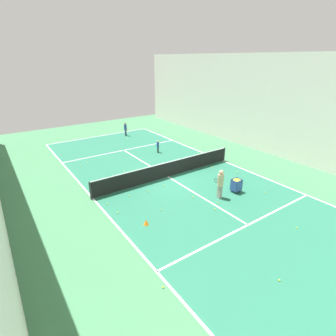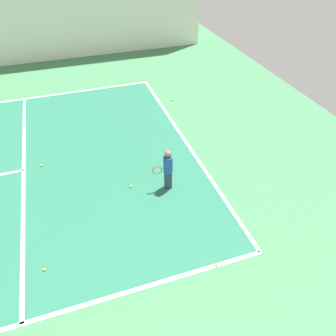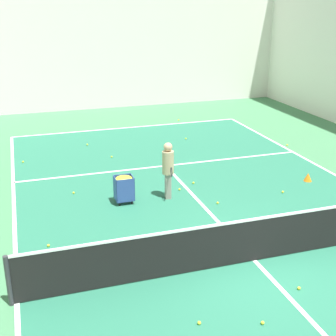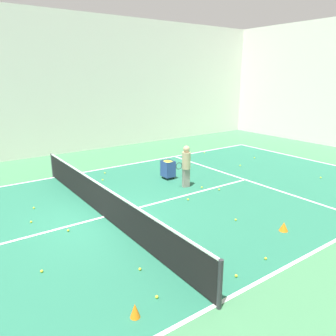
# 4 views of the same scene
# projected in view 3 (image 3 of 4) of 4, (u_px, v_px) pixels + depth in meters

# --- Properties ---
(ground_plane) EXTENTS (37.07, 37.07, 0.00)m
(ground_plane) POSITION_uv_depth(u_px,v_px,m) (254.00, 261.00, 10.66)
(ground_plane) COLOR #3D754C
(court_playing_area) EXTENTS (10.38, 24.38, 0.00)m
(court_playing_area) POSITION_uv_depth(u_px,v_px,m) (254.00, 261.00, 10.66)
(court_playing_area) COLOR #23664C
(court_playing_area) RESTS_ON ground
(line_baseline_far) EXTENTS (10.38, 0.10, 0.00)m
(line_baseline_far) POSITION_uv_depth(u_px,v_px,m) (130.00, 127.00, 21.55)
(line_baseline_far) COLOR white
(line_baseline_far) RESTS_ON ground
(line_sideline_left) EXTENTS (0.10, 24.38, 0.00)m
(line_sideline_left) POSITION_uv_depth(u_px,v_px,m) (17.00, 303.00, 9.16)
(line_sideline_left) COLOR white
(line_sideline_left) RESTS_ON ground
(line_service_far) EXTENTS (10.38, 0.10, 0.00)m
(line_service_far) POSITION_uv_depth(u_px,v_px,m) (166.00, 166.00, 16.65)
(line_service_far) COLOR white
(line_service_far) RESTS_ON ground
(line_centre_service) EXTENTS (0.10, 13.41, 0.00)m
(line_centre_service) POSITION_uv_depth(u_px,v_px,m) (254.00, 260.00, 10.66)
(line_centre_service) COLOR white
(line_centre_service) RESTS_ON ground
(hall_enclosure_far) EXTENTS (19.07, 0.15, 7.78)m
(hall_enclosure_far) POSITION_uv_depth(u_px,v_px,m) (107.00, 34.00, 24.17)
(hall_enclosure_far) COLOR silver
(hall_enclosure_far) RESTS_ON ground
(tennis_net) EXTENTS (10.68, 0.10, 1.08)m
(tennis_net) POSITION_uv_depth(u_px,v_px,m) (256.00, 239.00, 10.47)
(tennis_net) COLOR #2D2D33
(tennis_net) RESTS_ON ground
(coach_at_net) EXTENTS (0.40, 0.70, 1.72)m
(coach_at_net) POSITION_uv_depth(u_px,v_px,m) (168.00, 167.00, 13.67)
(coach_at_net) COLOR gray
(coach_at_net) RESTS_ON ground
(ball_cart) EXTENTS (0.54, 0.47, 0.83)m
(ball_cart) POSITION_uv_depth(u_px,v_px,m) (124.00, 184.00, 13.47)
(ball_cart) COLOR #2D478C
(ball_cart) RESTS_ON ground
(training_cone_0) EXTENTS (0.27, 0.27, 0.27)m
(training_cone_0) POSITION_uv_depth(u_px,v_px,m) (308.00, 177.00, 15.23)
(training_cone_0) COLOR orange
(training_cone_0) RESTS_ON ground
(tennis_ball_0) EXTENTS (0.07, 0.07, 0.07)m
(tennis_ball_0) POSITION_uv_depth(u_px,v_px,m) (90.00, 250.00, 11.03)
(tennis_ball_0) COLOR yellow
(tennis_ball_0) RESTS_ON ground
(tennis_ball_2) EXTENTS (0.07, 0.07, 0.07)m
(tennis_ball_2) POSITION_uv_depth(u_px,v_px,m) (23.00, 162.00, 16.96)
(tennis_ball_2) COLOR yellow
(tennis_ball_2) RESTS_ON ground
(tennis_ball_3) EXTENTS (0.07, 0.07, 0.07)m
(tennis_ball_3) POSITION_uv_depth(u_px,v_px,m) (48.00, 245.00, 11.24)
(tennis_ball_3) COLOR yellow
(tennis_ball_3) RESTS_ON ground
(tennis_ball_6) EXTENTS (0.07, 0.07, 0.07)m
(tennis_ball_6) POSITION_uv_depth(u_px,v_px,m) (193.00, 183.00, 15.03)
(tennis_ball_6) COLOR yellow
(tennis_ball_6) RESTS_ON ground
(tennis_ball_12) EXTENTS (0.07, 0.07, 0.07)m
(tennis_ball_12) POSITION_uv_depth(u_px,v_px,m) (287.00, 145.00, 18.88)
(tennis_ball_12) COLOR yellow
(tennis_ball_12) RESTS_ON ground
(tennis_ball_14) EXTENTS (0.07, 0.07, 0.07)m
(tennis_ball_14) POSITION_uv_depth(u_px,v_px,m) (283.00, 192.00, 14.33)
(tennis_ball_14) COLOR yellow
(tennis_ball_14) RESTS_ON ground
(tennis_ball_17) EXTENTS (0.07, 0.07, 0.07)m
(tennis_ball_17) POSITION_uv_depth(u_px,v_px,m) (263.00, 323.00, 8.57)
(tennis_ball_17) COLOR yellow
(tennis_ball_17) RESTS_ON ground
(tennis_ball_18) EXTENTS (0.07, 0.07, 0.07)m
(tennis_ball_18) POSITION_uv_depth(u_px,v_px,m) (310.00, 224.00, 12.27)
(tennis_ball_18) COLOR yellow
(tennis_ball_18) RESTS_ON ground
(tennis_ball_20) EXTENTS (0.07, 0.07, 0.07)m
(tennis_ball_20) POSITION_uv_depth(u_px,v_px,m) (112.00, 157.00, 17.49)
(tennis_ball_20) COLOR yellow
(tennis_ball_20) RESTS_ON ground
(tennis_ball_22) EXTENTS (0.07, 0.07, 0.07)m
(tennis_ball_22) POSITION_uv_depth(u_px,v_px,m) (186.00, 139.00, 19.74)
(tennis_ball_22) COLOR yellow
(tennis_ball_22) RESTS_ON ground
(tennis_ball_23) EXTENTS (0.07, 0.07, 0.07)m
(tennis_ball_23) POSITION_uv_depth(u_px,v_px,m) (299.00, 288.00, 9.58)
(tennis_ball_23) COLOR yellow
(tennis_ball_23) RESTS_ON ground
(tennis_ball_24) EXTENTS (0.07, 0.07, 0.07)m
(tennis_ball_24) POSITION_uv_depth(u_px,v_px,m) (74.00, 193.00, 14.27)
(tennis_ball_24) COLOR yellow
(tennis_ball_24) RESTS_ON ground
(tennis_ball_25) EXTENTS (0.07, 0.07, 0.07)m
(tennis_ball_25) POSITION_uv_depth(u_px,v_px,m) (87.00, 145.00, 18.94)
(tennis_ball_25) COLOR yellow
(tennis_ball_25) RESTS_ON ground
(tennis_ball_27) EXTENTS (0.07, 0.07, 0.07)m
(tennis_ball_27) POSITION_uv_depth(u_px,v_px,m) (199.00, 323.00, 8.56)
(tennis_ball_27) COLOR yellow
(tennis_ball_27) RESTS_ON ground
(tennis_ball_29) EXTENTS (0.07, 0.07, 0.07)m
(tennis_ball_29) POSITION_uv_depth(u_px,v_px,m) (178.00, 120.00, 22.75)
(tennis_ball_29) COLOR yellow
(tennis_ball_29) RESTS_ON ground
(tennis_ball_30) EXTENTS (0.07, 0.07, 0.07)m
(tennis_ball_30) POSITION_uv_depth(u_px,v_px,m) (179.00, 189.00, 14.52)
(tennis_ball_30) COLOR yellow
(tennis_ball_30) RESTS_ON ground
(tennis_ball_31) EXTENTS (0.07, 0.07, 0.07)m
(tennis_ball_31) POSITION_uv_depth(u_px,v_px,m) (95.00, 274.00, 10.07)
(tennis_ball_31) COLOR yellow
(tennis_ball_31) RESTS_ON ground
(tennis_ball_32) EXTENTS (0.07, 0.07, 0.07)m
(tennis_ball_32) POSITION_uv_depth(u_px,v_px,m) (271.00, 233.00, 11.81)
(tennis_ball_32) COLOR yellow
(tennis_ball_32) RESTS_ON ground
(tennis_ball_35) EXTENTS (0.07, 0.07, 0.07)m
(tennis_ball_35) POSITION_uv_depth(u_px,v_px,m) (218.00, 203.00, 13.57)
(tennis_ball_35) COLOR yellow
(tennis_ball_35) RESTS_ON ground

